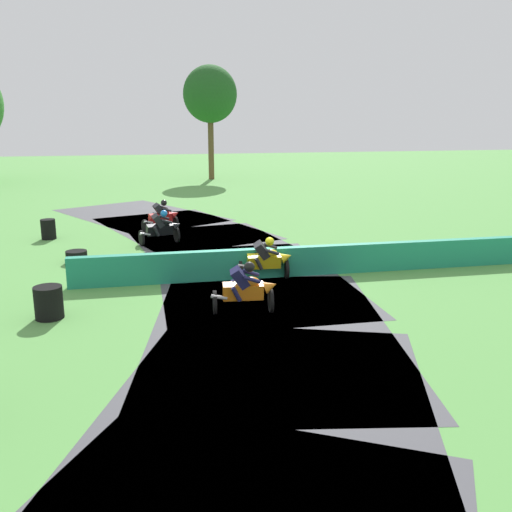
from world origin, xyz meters
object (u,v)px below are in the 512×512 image
at_px(motorcycle_fourth_red, 162,217).
at_px(tire_stack_far, 48,229).
at_px(motorcycle_chase_yellow, 267,259).
at_px(tire_stack_mid_a, 49,302).
at_px(motorcycle_trailing_black, 162,228).
at_px(motorcycle_lead_orange, 246,289).
at_px(tire_stack_mid_b, 77,257).

xyz_separation_m(motorcycle_fourth_red, tire_stack_far, (-4.55, -0.50, -0.26)).
distance_m(motorcycle_chase_yellow, motorcycle_fourth_red, 8.48).
height_order(tire_stack_mid_a, tire_stack_far, same).
bearing_deg(motorcycle_trailing_black, tire_stack_far, 156.25).
relative_size(motorcycle_lead_orange, tire_stack_mid_b, 2.42).
distance_m(tire_stack_mid_b, tire_stack_far, 4.41).
height_order(motorcycle_trailing_black, motorcycle_fourth_red, motorcycle_fourth_red).
relative_size(motorcycle_lead_orange, tire_stack_far, 2.13).
height_order(motorcycle_lead_orange, tire_stack_mid_a, motorcycle_lead_orange).
relative_size(motorcycle_lead_orange, motorcycle_trailing_black, 0.99).
relative_size(motorcycle_trailing_black, motorcycle_fourth_red, 1.01).
relative_size(motorcycle_chase_yellow, tire_stack_mid_a, 2.12).
bearing_deg(tire_stack_far, tire_stack_mid_a, -82.67).
bearing_deg(tire_stack_mid_b, motorcycle_fourth_red, 56.22).
bearing_deg(tire_stack_mid_b, tire_stack_mid_a, -91.80).
bearing_deg(motorcycle_trailing_black, tire_stack_mid_b, -142.97).
bearing_deg(motorcycle_trailing_black, motorcycle_lead_orange, -79.38).
height_order(tire_stack_mid_a, tire_stack_mid_b, tire_stack_mid_a).
height_order(motorcycle_fourth_red, tire_stack_mid_a, motorcycle_fourth_red).
relative_size(motorcycle_chase_yellow, tire_stack_far, 2.12).
height_order(motorcycle_chase_yellow, motorcycle_fourth_red, motorcycle_fourth_red).
xyz_separation_m(motorcycle_lead_orange, tire_stack_mid_a, (-4.73, 0.72, -0.25)).
distance_m(motorcycle_fourth_red, tire_stack_far, 4.58).
distance_m(tire_stack_mid_a, tire_stack_far, 9.76).
height_order(motorcycle_lead_orange, motorcycle_trailing_black, motorcycle_lead_orange).
xyz_separation_m(tire_stack_mid_a, tire_stack_far, (-1.24, 9.68, -0.00)).
distance_m(motorcycle_fourth_red, tire_stack_mid_a, 10.71).
xyz_separation_m(motorcycle_lead_orange, tire_stack_mid_b, (-4.56, 6.22, -0.45)).
bearing_deg(tire_stack_mid_a, tire_stack_far, 97.33).
bearing_deg(tire_stack_mid_a, motorcycle_trailing_black, 67.90).
xyz_separation_m(motorcycle_lead_orange, motorcycle_fourth_red, (-1.43, 10.90, 0.01)).
xyz_separation_m(motorcycle_trailing_black, tire_stack_mid_b, (-2.97, -2.24, -0.44)).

